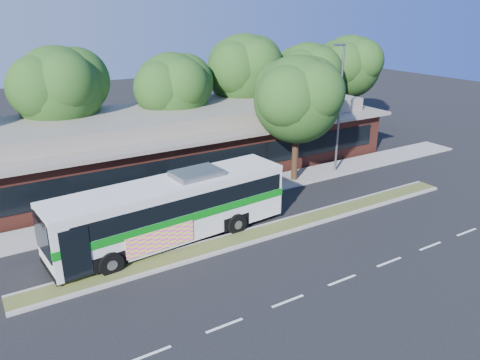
# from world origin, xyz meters

# --- Properties ---
(ground) EXTENTS (120.00, 120.00, 0.00)m
(ground) POSITION_xyz_m (0.00, 0.00, 0.00)
(ground) COLOR black
(ground) RESTS_ON ground
(median_strip) EXTENTS (26.00, 1.10, 0.15)m
(median_strip) POSITION_xyz_m (0.00, 0.60, 0.07)
(median_strip) COLOR #4F5C27
(median_strip) RESTS_ON ground
(sidewalk) EXTENTS (44.00, 2.60, 0.12)m
(sidewalk) POSITION_xyz_m (0.00, 6.40, 0.06)
(sidewalk) COLOR gray
(sidewalk) RESTS_ON ground
(plaza_building) EXTENTS (33.20, 11.20, 4.45)m
(plaza_building) POSITION_xyz_m (0.00, 12.99, 2.13)
(plaza_building) COLOR #5B261C
(plaza_building) RESTS_ON ground
(lamp_post) EXTENTS (0.93, 0.18, 9.07)m
(lamp_post) POSITION_xyz_m (9.56, 6.00, 4.90)
(lamp_post) COLOR slate
(lamp_post) RESTS_ON ground
(tree_bg_b) EXTENTS (6.69, 6.00, 9.00)m
(tree_bg_b) POSITION_xyz_m (-6.57, 16.14, 6.14)
(tree_bg_b) COLOR black
(tree_bg_b) RESTS_ON ground
(tree_bg_c) EXTENTS (6.24, 5.60, 8.26)m
(tree_bg_c) POSITION_xyz_m (1.40, 15.13, 5.59)
(tree_bg_c) COLOR black
(tree_bg_c) RESTS_ON ground
(tree_bg_d) EXTENTS (6.91, 6.20, 9.37)m
(tree_bg_d) POSITION_xyz_m (8.45, 16.15, 6.42)
(tree_bg_d) COLOR black
(tree_bg_d) RESTS_ON ground
(tree_bg_e) EXTENTS (6.47, 5.80, 8.50)m
(tree_bg_e) POSITION_xyz_m (14.42, 15.14, 5.74)
(tree_bg_e) COLOR black
(tree_bg_e) RESTS_ON ground
(tree_bg_f) EXTENTS (6.69, 6.00, 8.92)m
(tree_bg_f) POSITION_xyz_m (20.43, 16.14, 6.06)
(tree_bg_f) COLOR black
(tree_bg_f) RESTS_ON ground
(transit_bus) EXTENTS (12.67, 3.71, 3.51)m
(transit_bus) POSITION_xyz_m (-4.77, 2.40, 1.95)
(transit_bus) COLOR silver
(transit_bus) RESTS_ON ground
(sidewalk_tree) EXTENTS (6.41, 5.75, 8.53)m
(sidewalk_tree) POSITION_xyz_m (6.42, 6.34, 5.80)
(sidewalk_tree) COLOR black
(sidewalk_tree) RESTS_ON ground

